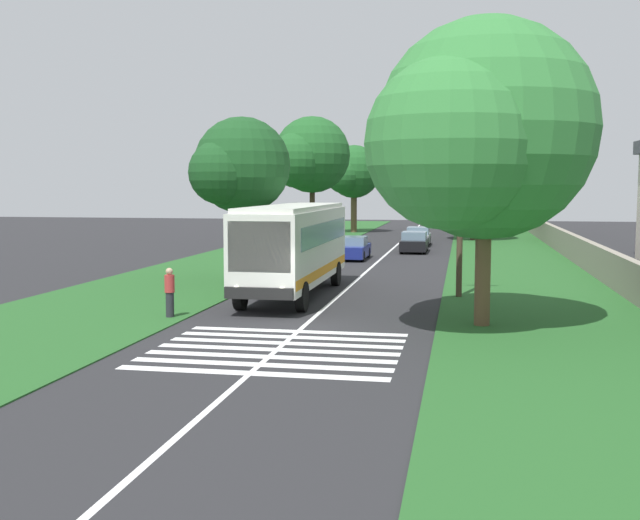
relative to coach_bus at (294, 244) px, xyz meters
name	(u,v)px	position (x,y,z in m)	size (l,w,h in m)	color
ground	(302,328)	(-6.99, -1.80, -2.15)	(160.00, 160.00, 0.00)	#262628
grass_verge_left	(210,271)	(8.01, 6.40, -2.13)	(120.00, 8.00, 0.04)	#235623
grass_verge_right	(528,278)	(8.01, -10.00, -2.13)	(120.00, 8.00, 0.04)	#235623
centre_line	(363,275)	(8.01, -1.80, -2.14)	(110.00, 0.16, 0.01)	silver
coach_bus	(294,244)	(0.00, 0.00, 0.00)	(11.16, 2.62, 3.73)	silver
zebra_crossing	(277,350)	(-10.32, -1.80, -2.14)	(5.85, 6.80, 0.01)	silver
trailing_car_0	(353,249)	(16.10, -0.12, -1.48)	(4.30, 1.78, 1.43)	navy
trailing_car_1	(414,243)	(21.95, -3.53, -1.48)	(4.30, 1.78, 1.43)	black
trailing_car_2	(418,237)	(28.04, -3.45, -1.48)	(4.30, 1.78, 1.43)	gray
roadside_tree_left_0	(310,157)	(26.01, 4.59, 4.54)	(7.27, 5.78, 9.70)	#3D2D1E
roadside_tree_left_1	(353,173)	(43.63, 3.90, 3.64)	(6.38, 5.16, 8.50)	brown
roadside_tree_left_2	(240,168)	(4.32, 3.57, 3.19)	(5.54, 4.53, 7.71)	#3D2D1E
roadside_tree_right_0	(476,160)	(47.06, -7.94, 4.98)	(8.63, 7.29, 10.92)	#3D2D1E
roadside_tree_right_1	(472,173)	(34.68, -7.50, 3.48)	(7.36, 6.15, 8.84)	#3D2D1E
roadside_tree_right_2	(477,136)	(-5.73, -7.18, 3.91)	(8.67, 7.11, 9.72)	brown
utility_pole	(460,203)	(0.73, -6.67, 1.67)	(0.24, 1.40, 7.26)	#473828
roadside_wall	(585,254)	(13.01, -13.40, -1.33)	(70.00, 0.40, 1.56)	gray
pedestrian	(170,292)	(-6.05, 3.02, -1.24)	(0.34, 0.34, 1.69)	#26262D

